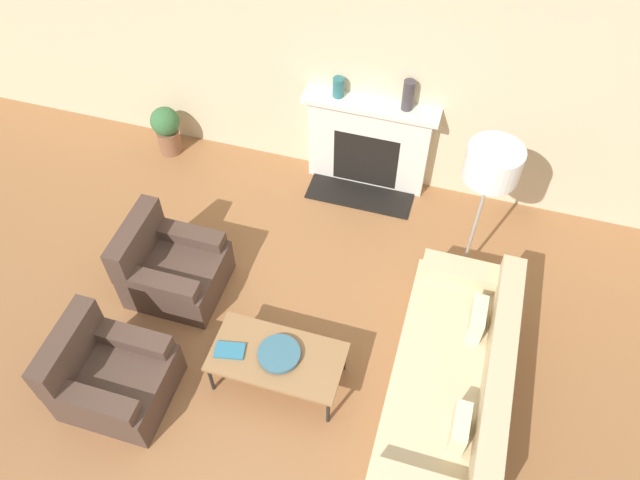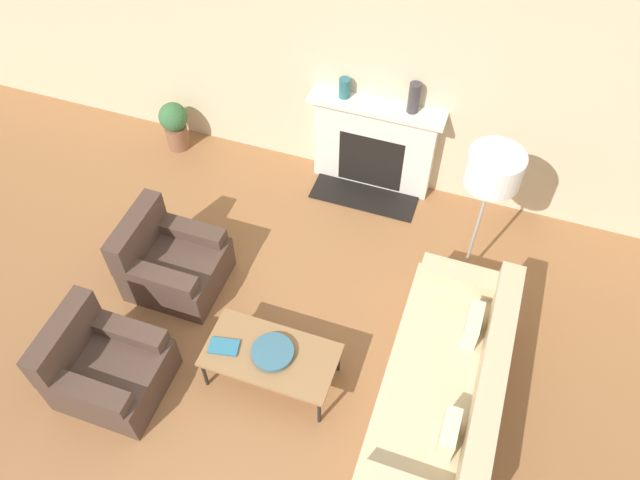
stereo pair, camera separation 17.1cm
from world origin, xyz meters
name	(u,v)px [view 1 (the left image)]	position (x,y,z in m)	size (l,w,h in m)	color
ground_plane	(268,418)	(0.00, 0.00, 0.00)	(18.00, 18.00, 0.00)	#99663D
wall_back	(366,62)	(0.00, 3.13, 1.45)	(18.00, 0.06, 2.90)	beige
fireplace	(368,145)	(0.11, 2.99, 0.53)	(1.41, 0.59, 1.09)	silver
couch	(452,384)	(1.42, 0.59, 0.30)	(0.91, 2.20, 0.77)	#CCB78E
armchair_near	(110,376)	(-1.33, -0.15, 0.29)	(0.86, 0.78, 0.80)	#4C382D
armchair_far	(171,268)	(-1.33, 1.03, 0.29)	(0.86, 0.78, 0.80)	#4C382D
coffee_table	(277,358)	(-0.02, 0.37, 0.37)	(1.12, 0.59, 0.40)	olive
bowl	(279,354)	(-0.01, 0.38, 0.43)	(0.36, 0.36, 0.06)	#38667A
book	(230,350)	(-0.42, 0.31, 0.41)	(0.27, 0.20, 0.02)	teal
floor_lamp	(492,169)	(1.35, 1.99, 1.44)	(0.47, 0.47, 1.65)	gray
mantel_vase_left	(338,87)	(-0.24, 3.00, 1.19)	(0.12, 0.12, 0.21)	#28666B
mantel_vase_center_left	(408,95)	(0.47, 3.00, 1.25)	(0.12, 0.12, 0.32)	#3D383D
potted_plant	(167,128)	(-2.21, 2.82, 0.34)	(0.33, 0.33, 0.60)	brown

